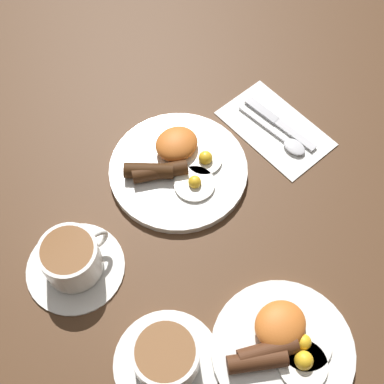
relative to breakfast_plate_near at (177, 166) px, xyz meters
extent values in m
plane|color=#4C301C|center=(0.00, 0.00, -0.01)|extent=(3.00, 3.00, 0.00)
cylinder|color=silver|center=(0.00, 0.00, -0.01)|extent=(0.25, 0.25, 0.01)
cylinder|color=white|center=(-0.05, 0.02, 0.00)|extent=(0.07, 0.07, 0.01)
sphere|color=yellow|center=(-0.05, 0.02, 0.01)|extent=(0.03, 0.03, 0.03)
cylinder|color=white|center=(0.00, 0.05, 0.00)|extent=(0.07, 0.07, 0.01)
sphere|color=yellow|center=(0.00, 0.05, 0.01)|extent=(0.02, 0.02, 0.02)
ellipsoid|color=orange|center=(-0.02, -0.03, 0.02)|extent=(0.08, 0.07, 0.04)
cylinder|color=#371E0C|center=(0.05, -0.02, 0.01)|extent=(0.08, 0.08, 0.03)
cylinder|color=#3C200E|center=(0.04, 0.00, 0.01)|extent=(0.10, 0.07, 0.03)
cylinder|color=silver|center=(0.08, 0.36, -0.01)|extent=(0.22, 0.22, 0.01)
cylinder|color=white|center=(0.05, 0.37, 0.00)|extent=(0.08, 0.08, 0.01)
sphere|color=yellow|center=(0.05, 0.37, 0.01)|extent=(0.02, 0.02, 0.02)
cylinder|color=white|center=(0.07, 0.39, 0.00)|extent=(0.07, 0.07, 0.01)
sphere|color=yellow|center=(0.07, 0.39, 0.01)|extent=(0.03, 0.03, 0.03)
ellipsoid|color=orange|center=(0.06, 0.33, 0.02)|extent=(0.08, 0.07, 0.04)
cylinder|color=#472614|center=(0.12, 0.35, 0.01)|extent=(0.09, 0.07, 0.03)
cylinder|color=#4A2715|center=(0.10, 0.35, 0.01)|extent=(0.09, 0.06, 0.03)
cylinder|color=silver|center=(0.25, 0.05, -0.01)|extent=(0.16, 0.16, 0.01)
cylinder|color=silver|center=(0.25, 0.05, 0.03)|extent=(0.09, 0.09, 0.07)
cylinder|color=brown|center=(0.25, 0.05, 0.06)|extent=(0.08, 0.08, 0.00)
torus|color=silver|center=(0.20, 0.05, 0.03)|extent=(0.05, 0.01, 0.05)
cylinder|color=silver|center=(0.23, 0.26, -0.01)|extent=(0.16, 0.16, 0.01)
cylinder|color=silver|center=(0.23, 0.26, 0.03)|extent=(0.10, 0.10, 0.07)
cylinder|color=brown|center=(0.23, 0.26, 0.06)|extent=(0.09, 0.09, 0.00)
cube|color=white|center=(-0.21, 0.04, -0.01)|extent=(0.13, 0.22, 0.01)
cube|color=silver|center=(-0.22, 0.08, -0.01)|extent=(0.02, 0.09, 0.00)
cube|color=#9E9EA3|center=(-0.21, 0.00, -0.01)|extent=(0.03, 0.08, 0.01)
ellipsoid|color=silver|center=(-0.20, 0.10, -0.01)|extent=(0.04, 0.05, 0.01)
cube|color=silver|center=(-0.19, 0.02, -0.01)|extent=(0.02, 0.12, 0.00)
camera|label=1|loc=(0.31, 0.43, 0.82)|focal=50.00mm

